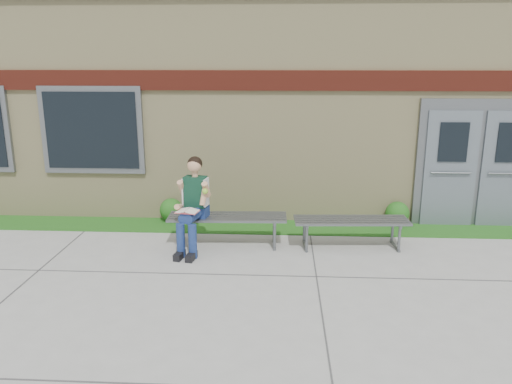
{
  "coord_description": "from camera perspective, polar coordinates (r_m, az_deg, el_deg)",
  "views": [
    {
      "loc": [
        0.5,
        -6.0,
        2.94
      ],
      "look_at": [
        0.08,
        1.7,
        0.9
      ],
      "focal_mm": 35.0,
      "sensor_mm": 36.0,
      "label": 1
    }
  ],
  "objects": [
    {
      "name": "shrub_east",
      "position": [
        9.49,
        15.85,
        -2.35
      ],
      "size": [
        0.43,
        0.43,
        0.43
      ],
      "primitive_type": "sphere",
      "color": "#265316",
      "rests_on": "grass_strip"
    },
    {
      "name": "grass_strip",
      "position": [
        9.09,
        -0.22,
        -3.99
      ],
      "size": [
        16.0,
        0.8,
        0.02
      ],
      "primitive_type": "cube",
      "color": "#265316",
      "rests_on": "ground"
    },
    {
      "name": "school_building",
      "position": [
        12.02,
        0.72,
        10.8
      ],
      "size": [
        16.2,
        6.22,
        4.2
      ],
      "color": "beige",
      "rests_on": "ground"
    },
    {
      "name": "girl",
      "position": [
        7.9,
        -7.23,
        -1.23
      ],
      "size": [
        0.54,
        0.93,
        1.49
      ],
      "rotation": [
        0.0,
        0.0,
        -0.18
      ],
      "color": "navy",
      "rests_on": "ground"
    },
    {
      "name": "ground",
      "position": [
        6.7,
        -1.54,
        -11.24
      ],
      "size": [
        80.0,
        80.0,
        0.0
      ],
      "primitive_type": "plane",
      "color": "#9E9E99",
      "rests_on": "ground"
    },
    {
      "name": "shrub_mid",
      "position": [
        9.48,
        -9.67,
        -2.01
      ],
      "size": [
        0.43,
        0.43,
        0.43
      ],
      "primitive_type": "sphere",
      "color": "#265316",
      "rests_on": "grass_strip"
    },
    {
      "name": "bench_right",
      "position": [
        8.18,
        10.81,
        -3.8
      ],
      "size": [
        1.85,
        0.6,
        0.47
      ],
      "rotation": [
        0.0,
        0.0,
        0.05
      ],
      "color": "slate",
      "rests_on": "ground"
    },
    {
      "name": "bench_left",
      "position": [
        8.15,
        -3.28,
        -3.49
      ],
      "size": [
        1.93,
        0.6,
        0.5
      ],
      "rotation": [
        0.0,
        0.0,
        0.04
      ],
      "color": "slate",
      "rests_on": "ground"
    }
  ]
}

